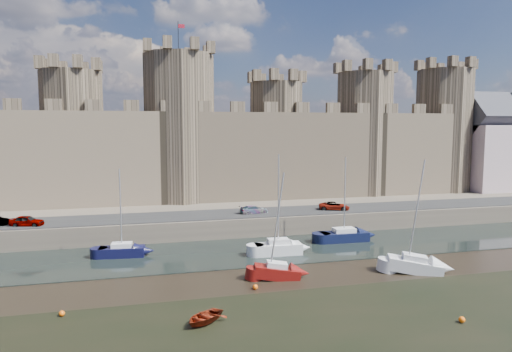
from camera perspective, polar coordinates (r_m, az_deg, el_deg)
The scene contains 16 objects.
water_channel at distance 51.68m, azimuth -9.31°, elevation -9.83°, with size 160.00×12.00×0.08m, color black.
quay at distance 86.61m, azimuth -11.29°, elevation -2.56°, with size 160.00×60.00×2.50m, color #4C443A.
road at distance 60.80m, azimuth -10.13°, elevation -4.99°, with size 160.00×7.00×0.10m, color black.
castle at distance 73.66m, azimuth -11.51°, elevation 4.07°, with size 108.50×11.00×29.00m.
car_0 at distance 60.49m, azimuth -26.73°, elevation -5.04°, with size 1.53×3.81×1.30m, color gray.
car_2 at distance 61.89m, azimuth -0.27°, elevation -4.21°, with size 1.58×3.90×1.13m, color gray.
car_3 at distance 65.31m, azimuth 9.75°, elevation -3.72°, with size 1.98×4.29×1.19m, color gray.
sailboat_1 at distance 52.59m, azimuth -16.42°, elevation -8.90°, with size 4.99×2.36×9.67m.
sailboat_2 at distance 51.39m, azimuth 2.79°, elevation -8.89°, with size 5.27×2.28×11.16m.
sailboat_3 at distance 58.12m, azimuth 10.94°, elevation -7.29°, with size 6.01×2.45×10.45m.
sailboat_4 at distance 43.75m, azimuth 2.64°, elevation -11.78°, with size 4.53×2.40×10.07m.
sailboat_5 at distance 48.05m, azimuth 19.20°, elevation -10.41°, with size 5.54×3.86×11.14m.
dinghy_4 at distance 34.96m, azimuth -6.52°, elevation -17.22°, with size 2.49×0.72×3.49m, color maroon.
buoy_1 at distance 38.73m, azimuth -23.11°, elevation -15.52°, with size 0.44×0.44×0.44m, color #FF600B.
buoy_3 at distance 41.13m, azimuth -0.10°, elevation -13.71°, with size 0.46×0.46×0.46m, color #F95E0B.
buoy_5 at distance 37.90m, azimuth 24.34°, elevation -16.05°, with size 0.47×0.47×0.47m, color #FE630B.
Camera 1 is at (-3.87, -25.55, 14.21)m, focal length 32.00 mm.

